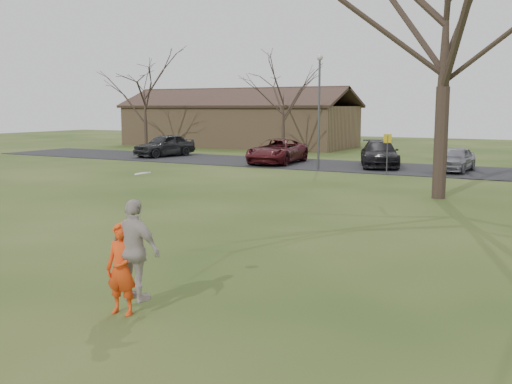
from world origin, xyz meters
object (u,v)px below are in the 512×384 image
at_px(big_tree, 447,9).
at_px(car_0, 164,145).
at_px(car_2, 277,151).
at_px(car_3, 379,154).
at_px(building, 238,124).
at_px(car_4, 455,159).
at_px(player_defender, 122,269).
at_px(lamp_post, 319,97).
at_px(catching_play, 135,250).

bearing_deg(big_tree, car_0, 153.42).
relative_size(car_0, car_2, 0.86).
relative_size(car_3, building, 0.25).
relative_size(car_3, car_4, 1.31).
relative_size(player_defender, lamp_post, 0.25).
height_order(car_3, lamp_post, lamp_post).
height_order(player_defender, big_tree, big_tree).
distance_m(car_3, car_4, 4.35).
xyz_separation_m(car_0, lamp_post, (12.66, -2.84, 3.15)).
height_order(player_defender, lamp_post, lamp_post).
height_order(player_defender, catching_play, catching_play).
height_order(car_0, car_3, car_0).
height_order(car_0, building, building).
xyz_separation_m(catching_play, lamp_post, (-6.12, 22.97, 2.87)).
height_order(catching_play, big_tree, big_tree).
distance_m(car_4, building, 24.74).
bearing_deg(big_tree, catching_play, -96.94).
bearing_deg(car_0, lamp_post, 0.07).
bearing_deg(car_3, catching_play, -102.01).
bearing_deg(catching_play, lamp_post, 104.91).
height_order(car_4, catching_play, catching_play).
distance_m(player_defender, car_4, 25.42).
bearing_deg(car_4, lamp_post, -157.89).
bearing_deg(building, player_defender, -62.70).
bearing_deg(lamp_post, car_4, 18.64).
xyz_separation_m(car_3, building, (-16.60, 12.61, 1.16)).
bearing_deg(car_2, car_4, -2.50).
relative_size(car_2, building, 0.26).
distance_m(car_0, car_3, 15.26).
distance_m(lamp_post, big_tree, 11.38).
bearing_deg(car_3, car_2, 169.27).
bearing_deg(lamp_post, player_defender, -75.64).
distance_m(car_3, catching_play, 26.10).
bearing_deg(building, car_2, -52.25).
xyz_separation_m(player_defender, car_3, (-3.30, 25.96, -0.00)).
height_order(car_0, car_2, car_0).
xyz_separation_m(car_4, catching_play, (-0.79, -25.30, 0.40)).
bearing_deg(big_tree, lamp_post, 136.85).
bearing_deg(car_0, player_defender, -41.67).
bearing_deg(lamp_post, catching_play, -75.09).
distance_m(car_2, car_4, 10.41).
distance_m(car_0, car_2, 9.22).
bearing_deg(catching_play, car_4, 88.21).
xyz_separation_m(car_3, car_4, (4.31, -0.56, -0.08)).
distance_m(car_2, lamp_post, 5.11).
height_order(player_defender, car_2, player_defender).
relative_size(car_2, catching_play, 2.45).
height_order(car_0, lamp_post, lamp_post).
height_order(car_2, big_tree, big_tree).
relative_size(car_4, big_tree, 0.28).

